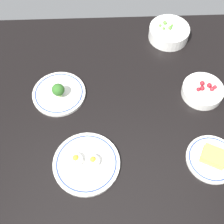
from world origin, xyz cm
name	(u,v)px	position (x,y,z in cm)	size (l,w,h in cm)	color
dining_table	(112,117)	(0.00, 0.00, 2.00)	(130.14, 107.64, 4.00)	black
bowl_berries	(203,91)	(35.75, 8.36, 6.16)	(16.13, 16.13, 5.44)	white
bowl_peas	(169,32)	(26.67, 39.67, 7.08)	(17.66, 17.66, 6.93)	white
plate_eggs	(86,163)	(-9.56, -19.44, 5.16)	(22.99, 22.99, 5.12)	white
plate_cheese	(212,158)	(33.83, -19.50, 5.20)	(17.87, 17.87, 4.31)	white
plate_broccoli	(59,93)	(-20.40, 9.87, 5.62)	(20.81, 20.81, 7.80)	white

